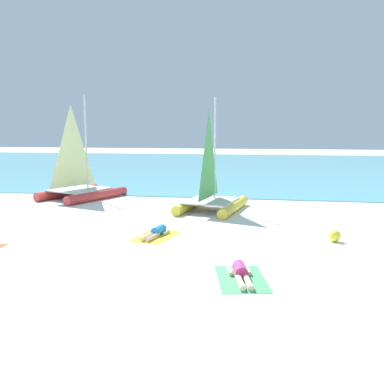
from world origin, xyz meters
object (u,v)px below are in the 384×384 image
object	(u,v)px
towel_middle	(156,236)
beach_ball	(335,236)
sailboat_red	(80,183)
sunbather_right	(241,272)
sailboat_yellow	(211,194)
towel_right	(241,279)
sunbather_middle	(157,232)

from	to	relation	value
towel_middle	beach_ball	xyz separation A→B (m)	(5.67, 0.26, 0.18)
sailboat_red	sunbather_right	size ratio (longest dim) A/B	3.35
sailboat_yellow	towel_middle	size ratio (longest dim) A/B	2.55
sunbather_right	towel_middle	bearing A→B (deg)	118.39
towel_right	beach_ball	bearing A→B (deg)	55.09
sailboat_yellow	towel_middle	xyz separation A→B (m)	(-1.23, -4.79, -0.72)
sunbather_middle	towel_right	distance (m)	4.71
sailboat_yellow	sunbather_middle	distance (m)	4.92
towel_middle	sunbather_right	bearing A→B (deg)	-49.97
towel_middle	sunbather_middle	distance (m)	0.14
towel_middle	sailboat_red	bearing A→B (deg)	129.60
sailboat_yellow	towel_right	distance (m)	8.60
sunbather_right	beach_ball	bearing A→B (deg)	42.85
sunbather_middle	towel_right	size ratio (longest dim) A/B	0.82
sailboat_red	sunbather_right	world-z (taller)	sailboat_red
sailboat_red	towel_right	bearing A→B (deg)	-28.44
sailboat_red	beach_ball	distance (m)	13.23
sunbather_middle	sunbather_right	size ratio (longest dim) A/B	1.00
sailboat_red	beach_ball	size ratio (longest dim) A/B	13.81
towel_right	sunbather_right	xyz separation A→B (m)	(-0.01, 0.07, 0.13)
sailboat_yellow	towel_middle	world-z (taller)	sailboat_yellow
towel_right	towel_middle	bearing A→B (deg)	129.64
sailboat_yellow	towel_right	size ratio (longest dim) A/B	2.55
sailboat_red	sunbather_middle	size ratio (longest dim) A/B	3.35
beach_ball	sailboat_yellow	bearing A→B (deg)	134.37
sunbather_middle	beach_ball	size ratio (longest dim) A/B	4.12
sailboat_yellow	sunbather_right	bearing A→B (deg)	-68.15
towel_right	sunbather_right	bearing A→B (deg)	101.64
sailboat_red	towel_middle	distance (m)	9.03
towel_middle	beach_ball	bearing A→B (deg)	2.63
sunbather_right	beach_ball	size ratio (longest dim) A/B	4.12
towel_right	beach_ball	size ratio (longest dim) A/B	5.01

